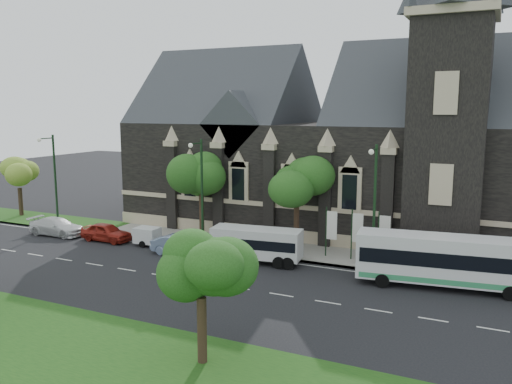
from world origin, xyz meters
The scene contains 19 objects.
ground centered at (0.00, 0.00, 0.00)m, with size 160.00×160.00×0.00m, color black.
sidewalk centered at (0.00, 9.50, 0.07)m, with size 80.00×5.00×0.15m, color gray.
museum centered at (5.12, 18.78, 8.17)m, with size 40.00×17.70×29.90m.
tree_park_east centered at (6.18, -9.32, 4.62)m, with size 3.40×3.40×6.28m.
tree_walk_right centered at (3.21, 10.71, 5.82)m, with size 4.08×4.08×7.80m.
tree_walk_left centered at (-5.80, 10.70, 5.73)m, with size 3.91×3.91×7.64m.
tree_walk_far centered at (-27.82, 10.18, 4.62)m, with size 3.40×3.40×6.28m.
street_lamp_near centered at (10.00, 7.09, 5.11)m, with size 0.36×1.88×9.00m.
street_lamp_mid centered at (-4.00, 7.09, 5.11)m, with size 0.36×1.88×9.00m.
street_lamp_far centered at (-20.00, 7.09, 5.11)m, with size 0.36×1.88×9.00m.
banner_flag_left centered at (6.29, 9.00, 2.38)m, with size 0.90×0.10×4.00m.
banner_flag_center centered at (8.29, 9.00, 2.38)m, with size 0.90×0.10×4.00m.
banner_flag_right centered at (10.29, 9.00, 2.38)m, with size 0.90×0.10×4.00m.
tour_coach centered at (15.27, 5.71, 1.85)m, with size 11.82×3.89×3.39m.
shuttle_bus centered at (1.70, 5.63, 1.51)m, with size 6.94×3.14×2.59m.
box_trailer centered at (-8.72, 6.12, 0.87)m, with size 2.89×1.70×1.53m.
sedan centered at (-4.56, 4.83, 0.78)m, with size 1.66×4.75×1.56m, color #7E92B7.
car_far_red centered at (-12.83, 5.78, 0.79)m, with size 1.87×4.64×1.58m, color maroon.
car_far_white centered at (-18.36, 5.56, 0.79)m, with size 2.20×5.41×1.57m, color silver.
Camera 1 is at (17.68, -28.67, 11.52)m, focal length 36.62 mm.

